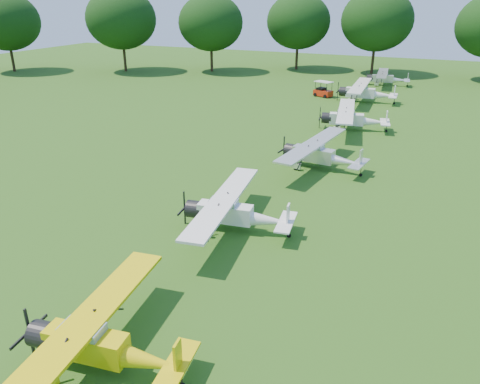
% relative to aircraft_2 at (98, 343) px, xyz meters
% --- Properties ---
extents(ground, '(160.00, 160.00, 0.00)m').
position_rel_aircraft_2_xyz_m(ground, '(0.12, 13.04, -1.12)').
color(ground, '#234A12').
rests_on(ground, ground).
extents(tree_belt, '(137.36, 130.27, 14.52)m').
position_rel_aircraft_2_xyz_m(tree_belt, '(3.69, 13.21, 6.91)').
color(tree_belt, black).
rests_on(tree_belt, ground).
extents(aircraft_2, '(6.13, 9.74, 1.91)m').
position_rel_aircraft_2_xyz_m(aircraft_2, '(0.00, 0.00, 0.00)').
color(aircraft_2, yellow).
rests_on(aircraft_2, ground).
extents(aircraft_3, '(6.27, 9.95, 1.95)m').
position_rel_aircraft_2_xyz_m(aircraft_3, '(-0.06, 11.21, 0.02)').
color(aircraft_3, white).
rests_on(aircraft_3, ground).
extents(aircraft_4, '(6.45, 10.23, 2.01)m').
position_rel_aircraft_2_xyz_m(aircraft_4, '(1.69, 22.68, 0.06)').
color(aircraft_4, silver).
rests_on(aircraft_4, ground).
extents(aircraft_5, '(6.61, 10.46, 2.06)m').
position_rel_aircraft_2_xyz_m(aircraft_5, '(1.74, 34.31, 0.08)').
color(aircraft_5, white).
rests_on(aircraft_5, ground).
extents(aircraft_6, '(6.99, 11.12, 2.19)m').
position_rel_aircraft_2_xyz_m(aircraft_6, '(0.70, 47.34, 0.16)').
color(aircraft_6, white).
rests_on(aircraft_6, ground).
extents(aircraft_7, '(6.05, 9.63, 1.89)m').
position_rel_aircraft_2_xyz_m(aircraft_7, '(1.52, 59.69, -0.01)').
color(aircraft_7, silver).
rests_on(aircraft_7, ground).
extents(golf_cart, '(2.52, 2.03, 1.88)m').
position_rel_aircraft_2_xyz_m(golf_cart, '(-4.65, 48.61, -0.49)').
color(golf_cart, red).
rests_on(golf_cart, ground).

